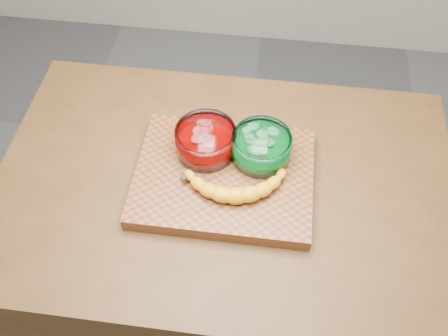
# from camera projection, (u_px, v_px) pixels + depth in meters

# --- Properties ---
(ground) EXTENTS (3.50, 3.50, 0.00)m
(ground) POSITION_uv_depth(u_px,v_px,m) (224.00, 311.00, 2.01)
(ground) COLOR #5B5B5F
(ground) RESTS_ON ground
(counter) EXTENTS (1.20, 0.80, 0.90)m
(counter) POSITION_uv_depth(u_px,v_px,m) (224.00, 261.00, 1.65)
(counter) COLOR #4F3317
(counter) RESTS_ON ground
(cutting_board) EXTENTS (0.45, 0.35, 0.04)m
(cutting_board) POSITION_uv_depth(u_px,v_px,m) (224.00, 177.00, 1.28)
(cutting_board) COLOR brown
(cutting_board) RESTS_ON counter
(bowl_red) EXTENTS (0.16, 0.16, 0.07)m
(bowl_red) POSITION_uv_depth(u_px,v_px,m) (206.00, 141.00, 1.28)
(bowl_red) COLOR white
(bowl_red) RESTS_ON cutting_board
(bowl_green) EXTENTS (0.15, 0.15, 0.07)m
(bowl_green) POSITION_uv_depth(u_px,v_px,m) (261.00, 147.00, 1.27)
(bowl_green) COLOR white
(bowl_green) RESTS_ON cutting_board
(banana) EXTENTS (0.29, 0.14, 0.04)m
(banana) POSITION_uv_depth(u_px,v_px,m) (234.00, 182.00, 1.22)
(banana) COLOR orange
(banana) RESTS_ON cutting_board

